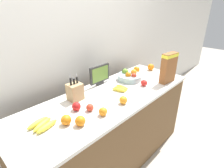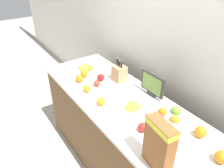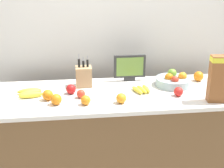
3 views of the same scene
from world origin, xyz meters
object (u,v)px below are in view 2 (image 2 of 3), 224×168
knife_block (119,73)px  orange_back_center (79,78)px  apple_near_bananas (101,77)px  orange_front_center (87,89)px  fruit_bowl (167,118)px  orange_front_right (222,157)px  cereal_box (159,144)px  apple_front (142,127)px  orange_mid_left (101,101)px  orange_mid_right (201,132)px  banana_bunch_left (133,106)px  banana_bunch_right (86,68)px  apple_leftmost (97,83)px  small_monitor (152,84)px  orange_front_left (84,73)px

knife_block → orange_back_center: bearing=-120.7°
apple_near_bananas → orange_front_center: (0.10, -0.22, -0.00)m
fruit_bowl → orange_front_right: size_ratio=3.31×
cereal_box → apple_front: 0.34m
apple_front → orange_front_right: size_ratio=0.81×
fruit_bowl → orange_mid_left: 0.56m
orange_front_right → orange_mid_right: bearing=158.8°
orange_front_center → orange_mid_left: bearing=-0.2°
banana_bunch_left → banana_bunch_right: 0.85m
apple_leftmost → orange_back_center: size_ratio=0.82×
small_monitor → orange_mid_right: (0.58, -0.08, -0.08)m
orange_front_center → orange_back_center: orange_back_center is taller
apple_leftmost → small_monitor: bearing=37.9°
fruit_bowl → orange_back_center: (-0.93, -0.27, -0.00)m
fruit_bowl → banana_bunch_left: bearing=-159.7°
banana_bunch_left → orange_back_center: 0.67m
apple_near_bananas → orange_mid_right: 1.09m
knife_block → banana_bunch_left: bearing=-22.2°
fruit_bowl → orange_mid_left: bearing=-147.6°
fruit_bowl → knife_block: bearing=174.2°
knife_block → orange_front_center: knife_block is taller
apple_near_bananas → orange_front_right: (1.29, 0.08, 0.01)m
orange_front_center → orange_front_right: bearing=14.0°
orange_mid_right → orange_mid_left: size_ratio=1.14×
apple_near_bananas → orange_mid_right: size_ratio=0.89×
small_monitor → orange_front_right: (0.79, -0.16, -0.08)m
apple_front → orange_mid_right: orange_mid_right is taller
apple_near_bananas → orange_front_left: (-0.17, -0.10, 0.00)m
orange_front_center → orange_front_right: size_ratio=0.81×
orange_front_left → orange_front_right: bearing=7.1°
small_monitor → orange_front_center: 0.61m
banana_bunch_left → apple_leftmost: 0.48m
small_monitor → orange_mid_left: (-0.14, -0.46, -0.08)m
apple_front → orange_front_center: 0.70m
apple_near_bananas → apple_front: bearing=-10.0°
orange_front_right → orange_front_center: bearing=-166.0°
fruit_bowl → apple_near_bananas: bearing=-174.2°
banana_bunch_right → orange_back_center: (0.20, -0.19, 0.02)m
banana_bunch_right → small_monitor: bearing=16.7°
apple_leftmost → orange_mid_left: bearing=-24.6°
knife_block → orange_front_center: 0.38m
fruit_bowl → orange_mid_right: 0.26m
orange_front_right → apple_front: bearing=-155.7°
knife_block → apple_leftmost: (-0.03, -0.25, -0.05)m
banana_bunch_right → orange_mid_left: bearing=-18.2°
knife_block → apple_near_bananas: knife_block is taller
cereal_box → orange_mid_left: 0.74m
orange_front_left → small_monitor: bearing=27.3°
orange_back_center → orange_mid_right: size_ratio=0.93×
orange_front_center → orange_mid_left: orange_mid_left is taller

